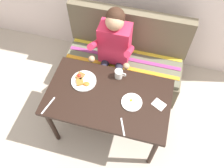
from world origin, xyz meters
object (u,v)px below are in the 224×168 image
object	(u,v)px
napkin	(159,104)
plate_breakfast	(83,80)
person	(113,49)
coffee_mug	(119,74)
table	(108,100)
couch	(124,62)
fork	(123,127)
knife	(48,106)
plate_eggs	(132,102)

from	to	relation	value
napkin	plate_breakfast	bearing A→B (deg)	174.71
napkin	person	bearing A→B (deg)	136.45
coffee_mug	plate_breakfast	bearing A→B (deg)	-156.31
plate_breakfast	coffee_mug	xyz separation A→B (m)	(0.33, 0.15, 0.04)
table	person	size ratio (longest dim) A/B	0.99
table	couch	xyz separation A→B (m)	(0.00, 0.76, -0.32)
person	coffee_mug	size ratio (longest dim) A/B	10.27
couch	napkin	size ratio (longest dim) A/B	12.24
fork	knife	world-z (taller)	same
plate_eggs	knife	distance (m)	0.78
person	coffee_mug	xyz separation A→B (m)	(0.15, -0.34, 0.04)
coffee_mug	napkin	bearing A→B (deg)	-26.26
couch	plate_breakfast	world-z (taller)	couch
napkin	plate_eggs	bearing A→B (deg)	-170.11
couch	knife	bearing A→B (deg)	-116.98
plate_breakfast	fork	distance (m)	0.62
knife	coffee_mug	bearing A→B (deg)	55.85
table	plate_breakfast	xyz separation A→B (m)	(-0.29, 0.10, 0.10)
napkin	fork	world-z (taller)	napkin
fork	table	bearing A→B (deg)	104.37
plate_breakfast	couch	bearing A→B (deg)	66.68
plate_breakfast	knife	distance (m)	0.41
coffee_mug	table	bearing A→B (deg)	-100.54
table	plate_breakfast	bearing A→B (deg)	160.30
couch	person	xyz separation A→B (m)	(-0.10, -0.17, 0.41)
couch	fork	size ratio (longest dim) A/B	8.47
couch	fork	world-z (taller)	couch
couch	person	distance (m)	0.46
table	coffee_mug	bearing A→B (deg)	79.46
table	couch	size ratio (longest dim) A/B	0.83
plate_breakfast	knife	size ratio (longest dim) A/B	1.25
plate_breakfast	napkin	world-z (taller)	plate_breakfast
napkin	knife	world-z (taller)	napkin
table	napkin	size ratio (longest dim) A/B	10.20
napkin	knife	xyz separation A→B (m)	(-1.00, -0.27, -0.00)
table	knife	world-z (taller)	knife
table	knife	distance (m)	0.57
couch	plate_eggs	bearing A→B (deg)	-73.21
table	coffee_mug	world-z (taller)	coffee_mug
table	fork	xyz separation A→B (m)	(0.21, -0.27, 0.08)
couch	table	bearing A→B (deg)	-90.00
person	fork	xyz separation A→B (m)	(0.31, -0.86, -0.01)
plate_breakfast	table	bearing A→B (deg)	-19.70
plate_breakfast	fork	xyz separation A→B (m)	(0.49, -0.38, -0.01)
person	plate_eggs	bearing A→B (deg)	-60.82
table	fork	bearing A→B (deg)	-52.51
napkin	fork	size ratio (longest dim) A/B	0.69
person	napkin	xyz separation A→B (m)	(0.59, -0.56, -0.01)
fork	knife	xyz separation A→B (m)	(-0.72, 0.03, 0.00)
fork	person	bearing A→B (deg)	86.72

